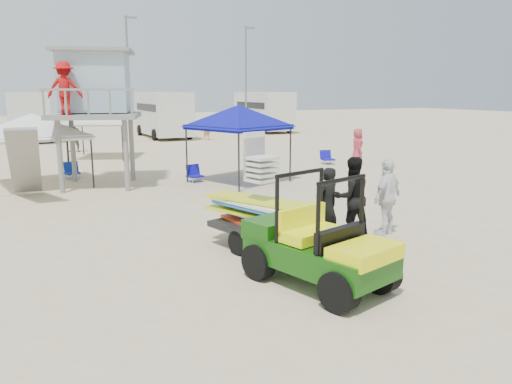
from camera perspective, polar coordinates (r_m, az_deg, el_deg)
name	(u,v)px	position (r m, az deg, el deg)	size (l,w,h in m)	color
ground	(311,311)	(8.06, 6.27, -13.32)	(140.00, 140.00, 0.00)	beige
utility_cart	(319,236)	(8.69, 7.19, -5.05)	(1.93, 2.82, 1.95)	#11480B
surf_trailer	(259,208)	(10.66, 0.39, -1.87)	(1.86, 2.66, 2.23)	black
man_left	(327,206)	(11.16, 8.08, -1.60)	(0.63, 0.41, 1.73)	black
man_mid	(351,197)	(11.82, 10.84, -0.56)	(0.92, 0.71, 1.89)	black
man_right	(387,197)	(12.16, 14.76, -0.54)	(1.07, 0.45, 1.83)	white
lifeguard_tower	(91,87)	(18.63, -18.34, 11.28)	(3.65, 3.65, 4.68)	gray
canopy_blue	(238,109)	(18.51, -2.03, 9.47)	(3.75, 3.75, 3.27)	black
canopy_white_a	(32,117)	(19.44, -24.27, 7.77)	(3.74, 3.74, 2.99)	black
canopy_white_c	(100,110)	(26.54, -17.42, 8.97)	(3.69, 3.69, 2.99)	black
beach_chair_a	(72,170)	(20.86, -20.33, 2.35)	(0.61, 0.65, 0.64)	#0E2DA2
beach_chair_b	(194,173)	(18.97, -7.10, 2.14)	(0.63, 0.67, 0.64)	#110E9D
beach_chair_c	(327,157)	(23.64, 8.10, 3.96)	(0.63, 0.67, 0.64)	#110FA3
rv_mid_left	(28,114)	(37.71, -24.64, 8.09)	(2.65, 6.50, 3.25)	silver
rv_mid_right	(163,113)	(37.53, -10.58, 8.92)	(2.64, 7.00, 3.25)	silver
rv_far_right	(264,110)	(42.18, 0.88, 9.37)	(2.64, 6.60, 3.25)	silver
light_pole_left	(129,81)	(33.89, -14.34, 12.22)	(0.14, 0.14, 8.00)	slate
light_pole_right	(246,82)	(38.16, -1.16, 12.45)	(0.14, 0.14, 8.00)	slate
distant_beachgoers	(121,144)	(25.43, -15.18, 5.37)	(17.48, 14.54, 1.76)	tan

